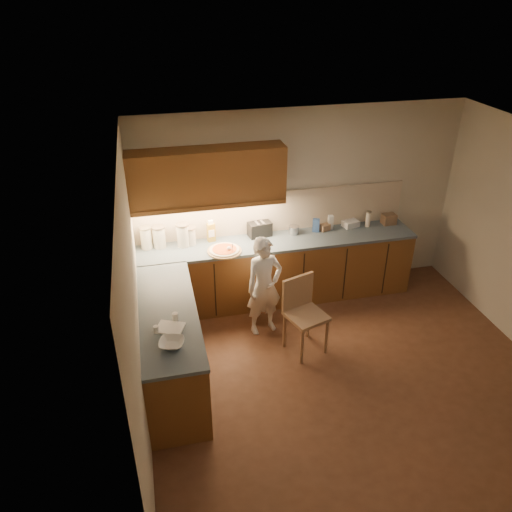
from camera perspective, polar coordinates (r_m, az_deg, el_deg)
name	(u,v)px	position (r m, az deg, el deg)	size (l,w,h in m)	color
room	(362,245)	(5.06, 11.98, 1.21)	(4.54, 4.50, 2.62)	#55301D
l_counter	(246,292)	(6.44, -1.16, -4.11)	(3.77, 2.62, 0.92)	brown
backsplash	(273,212)	(6.82, 2.00, 5.08)	(3.75, 0.02, 0.58)	beige
upper_cabinets	(207,176)	(6.27, -5.59, 9.04)	(1.95, 0.36, 0.73)	brown
pizza_on_board	(225,250)	(6.41, -3.61, 0.66)	(0.44, 0.44, 0.18)	tan
child	(264,286)	(6.18, 0.94, -3.49)	(0.48, 0.31, 1.31)	white
wooden_chair	(303,309)	(5.99, 5.37, -6.09)	(0.54, 0.54, 0.95)	tan
mixing_bowl	(172,343)	(4.89, -9.62, -9.82)	(0.24, 0.24, 0.06)	white
canister_a	(146,238)	(6.57, -12.45, 2.05)	(0.15, 0.15, 0.30)	white
canister_b	(159,237)	(6.57, -11.01, 2.17)	(0.17, 0.17, 0.30)	white
canister_c	(183,235)	(6.54, -8.35, 2.40)	(0.17, 0.17, 0.32)	silver
canister_d	(190,236)	(6.59, -7.54, 2.32)	(0.15, 0.15, 0.25)	silver
oil_jug	(211,232)	(6.63, -5.15, 2.79)	(0.11, 0.09, 0.30)	#B18D23
toaster	(260,229)	(6.76, 0.42, 3.09)	(0.33, 0.22, 0.20)	black
steel_pot	(294,230)	(6.85, 4.34, 2.99)	(0.15, 0.15, 0.11)	#A8A8AD
blue_box	(316,225)	(6.93, 6.87, 3.51)	(0.09, 0.07, 0.19)	#335699
card_box_a	(325,227)	(7.00, 7.88, 3.27)	(0.13, 0.09, 0.09)	#AA7F5B
white_bottle	(330,222)	(7.03, 8.51, 3.84)	(0.07, 0.07, 0.20)	silver
flat_pack	(351,224)	(7.17, 10.76, 3.65)	(0.22, 0.15, 0.09)	white
tall_jar	(368,219)	(7.19, 12.70, 4.17)	(0.07, 0.07, 0.23)	white
card_box_b	(389,219)	(7.36, 14.94, 4.10)	(0.19, 0.15, 0.15)	#987452
dough_cloth	(170,328)	(5.12, -9.78, -8.09)	(0.27, 0.21, 0.02)	white
spice_jar_a	(156,329)	(5.08, -11.35, -8.20)	(0.05, 0.05, 0.07)	white
spice_jar_b	(175,317)	(5.21, -9.22, -6.85)	(0.06, 0.06, 0.08)	silver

